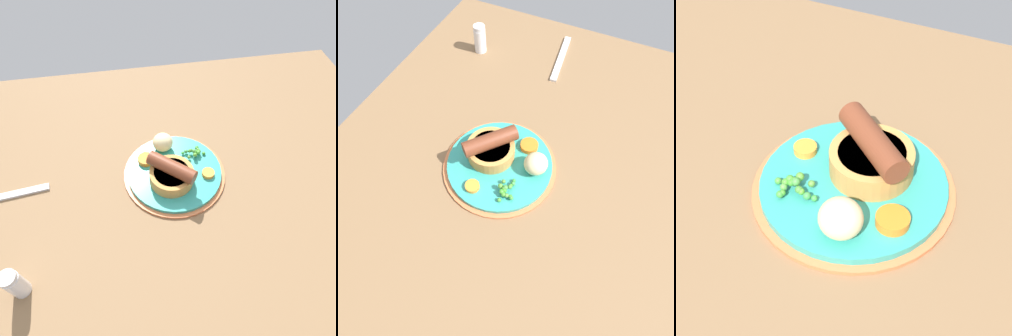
% 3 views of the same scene
% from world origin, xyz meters
% --- Properties ---
extents(dining_table, '(1.10, 0.80, 0.03)m').
position_xyz_m(dining_table, '(0.00, 0.00, 0.01)').
color(dining_table, brown).
rests_on(dining_table, ground).
extents(dinner_plate, '(0.23, 0.23, 0.01)m').
position_xyz_m(dinner_plate, '(-0.03, -0.03, 0.04)').
color(dinner_plate, '#CC6B3D').
rests_on(dinner_plate, dining_table).
extents(sausage_pudding, '(0.10, 0.10, 0.06)m').
position_xyz_m(sausage_pudding, '(-0.04, -0.05, 0.07)').
color(sausage_pudding, '#BC8442').
rests_on(sausage_pudding, dinner_plate).
extents(pea_pile, '(0.05, 0.04, 0.02)m').
position_xyz_m(pea_pile, '(0.03, 0.01, 0.05)').
color(pea_pile, '#4A8C30').
rests_on(pea_pile, dinner_plate).
extents(potato_chunk_1, '(0.06, 0.06, 0.04)m').
position_xyz_m(potato_chunk_1, '(-0.04, 0.04, 0.07)').
color(potato_chunk_1, beige).
rests_on(potato_chunk_1, dinner_plate).
extents(carrot_slice_2, '(0.05, 0.05, 0.01)m').
position_xyz_m(carrot_slice_2, '(-0.09, 0.01, 0.05)').
color(carrot_slice_2, orange).
rests_on(carrot_slice_2, dinner_plate).
extents(carrot_slice_3, '(0.04, 0.04, 0.01)m').
position_xyz_m(carrot_slice_3, '(0.04, -0.05, 0.05)').
color(carrot_slice_3, orange).
rests_on(carrot_slice_3, dinner_plate).
extents(fork, '(0.18, 0.04, 0.01)m').
position_xyz_m(fork, '(-0.40, -0.03, 0.03)').
color(fork, silver).
rests_on(fork, dining_table).
extents(salt_shaker, '(0.03, 0.03, 0.07)m').
position_xyz_m(salt_shaker, '(-0.34, -0.23, 0.07)').
color(salt_shaker, silver).
rests_on(salt_shaker, dining_table).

